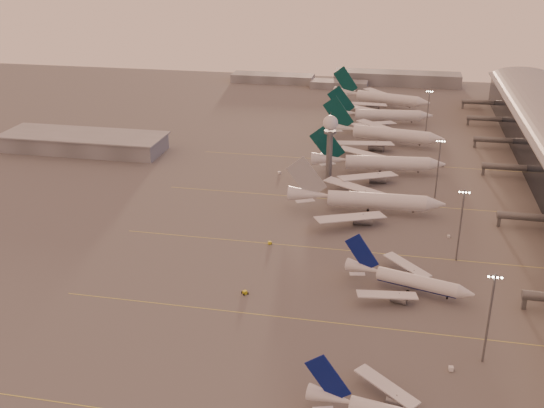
# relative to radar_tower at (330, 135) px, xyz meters

# --- Properties ---
(ground) EXTENTS (700.00, 700.00, 0.00)m
(ground) POSITION_rel_radar_tower_xyz_m (-5.00, -120.00, -20.95)
(ground) COLOR #595757
(ground) RESTS_ON ground
(taxiway_markings) EXTENTS (180.00, 185.25, 0.02)m
(taxiway_markings) POSITION_rel_radar_tower_xyz_m (25.00, -64.00, -20.94)
(taxiway_markings) COLOR #E0D84F
(taxiway_markings) RESTS_ON ground
(hangar) EXTENTS (82.00, 27.00, 8.50)m
(hangar) POSITION_rel_radar_tower_xyz_m (-125.00, 20.00, -16.63)
(hangar) COLOR slate
(hangar) RESTS_ON ground
(radar_tower) EXTENTS (6.40, 6.40, 31.10)m
(radar_tower) POSITION_rel_radar_tower_xyz_m (0.00, 0.00, 0.00)
(radar_tower) COLOR #5C5F64
(radar_tower) RESTS_ON ground
(mast_a) EXTENTS (3.60, 0.56, 25.00)m
(mast_a) POSITION_rel_radar_tower_xyz_m (53.00, -120.00, -7.21)
(mast_a) COLOR #5C5F64
(mast_a) RESTS_ON ground
(mast_b) EXTENTS (3.60, 0.56, 25.00)m
(mast_b) POSITION_rel_radar_tower_xyz_m (50.00, -65.00, -7.21)
(mast_b) COLOR #5C5F64
(mast_b) RESTS_ON ground
(mast_c) EXTENTS (3.60, 0.56, 25.00)m
(mast_c) POSITION_rel_radar_tower_xyz_m (45.00, -10.00, -7.21)
(mast_c) COLOR #5C5F64
(mast_c) RESTS_ON ground
(mast_d) EXTENTS (3.60, 0.56, 25.00)m
(mast_d) POSITION_rel_radar_tower_xyz_m (43.00, 80.00, -7.21)
(mast_d) COLOR #5C5F64
(mast_d) RESTS_ON ground
(distant_horizon) EXTENTS (165.00, 37.50, 9.00)m
(distant_horizon) POSITION_rel_radar_tower_xyz_m (-2.38, 205.14, -17.06)
(distant_horizon) COLOR slate
(distant_horizon) RESTS_ON ground
(narrowbody_mid) EXTENTS (39.10, 30.77, 15.65)m
(narrowbody_mid) POSITION_rel_radar_tower_xyz_m (34.25, -88.58, -17.78)
(narrowbody_mid) COLOR silver
(narrowbody_mid) RESTS_ON ground
(widebody_white) EXTENTS (61.08, 48.89, 21.48)m
(widebody_white) POSITION_rel_radar_tower_xyz_m (18.09, -30.79, -17.23)
(widebody_white) COLOR silver
(widebody_white) RESTS_ON ground
(greentail_a) EXTENTS (60.75, 48.85, 22.08)m
(greentail_a) POSITION_rel_radar_tower_xyz_m (20.55, 14.40, -17.05)
(greentail_a) COLOR silver
(greentail_a) RESTS_ON ground
(greentail_b) EXTENTS (63.41, 50.81, 23.17)m
(greentail_b) POSITION_rel_radar_tower_xyz_m (20.95, 60.39, -16.86)
(greentail_b) COLOR silver
(greentail_b) RESTS_ON ground
(greentail_c) EXTENTS (59.97, 48.17, 21.83)m
(greentail_c) POSITION_rel_radar_tower_xyz_m (18.00, 99.42, -17.09)
(greentail_c) COLOR silver
(greentail_c) RESTS_ON ground
(greentail_d) EXTENTS (62.29, 49.59, 23.27)m
(greentail_d) POSITION_rel_radar_tower_xyz_m (16.38, 140.97, -16.84)
(greentail_d) COLOR silver
(greentail_d) RESTS_ON ground
(gsv_catering_a) EXTENTS (5.75, 2.93, 4.62)m
(gsv_catering_a) POSITION_rel_radar_tower_xyz_m (45.27, -125.40, -18.64)
(gsv_catering_a) COLOR silver
(gsv_catering_a) RESTS_ON ground
(gsv_tug_mid) EXTENTS (4.20, 4.36, 1.08)m
(gsv_tug_mid) POSITION_rel_radar_tower_xyz_m (-13.14, -100.01, -20.39)
(gsv_tug_mid) COLOR gold
(gsv_tug_mid) RESTS_ON ground
(gsv_truck_b) EXTENTS (5.15, 2.87, 1.97)m
(gsv_truck_b) POSITION_rel_radar_tower_xyz_m (36.52, -73.76, -19.95)
(gsv_truck_b) COLOR #56595B
(gsv_truck_b) RESTS_ON ground
(gsv_truck_c) EXTENTS (5.87, 4.59, 2.27)m
(gsv_truck_c) POSITION_rel_radar_tower_xyz_m (-12.25, -65.43, -19.79)
(gsv_truck_c) COLOR gold
(gsv_truck_c) RESTS_ON ground
(gsv_catering_b) EXTENTS (4.64, 2.57, 3.62)m
(gsv_catering_b) POSITION_rel_radar_tower_xyz_m (48.71, -47.69, -19.14)
(gsv_catering_b) COLOR silver
(gsv_catering_b) RESTS_ON ground
(gsv_tug_far) EXTENTS (3.60, 4.32, 1.06)m
(gsv_tug_far) POSITION_rel_radar_tower_xyz_m (14.12, -15.35, -20.40)
(gsv_tug_far) COLOR silver
(gsv_tug_far) RESTS_ON ground
(gsv_truck_d) EXTENTS (3.58, 6.14, 2.34)m
(gsv_truck_d) POSITION_rel_radar_tower_xyz_m (-22.69, 5.81, -19.76)
(gsv_truck_d) COLOR silver
(gsv_truck_d) RESTS_ON ground
(gsv_tug_hangar) EXTENTS (4.19, 2.97, 1.10)m
(gsv_tug_hangar) POSITION_rel_radar_tower_xyz_m (49.38, 30.26, -20.39)
(gsv_tug_hangar) COLOR silver
(gsv_tug_hangar) RESTS_ON ground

